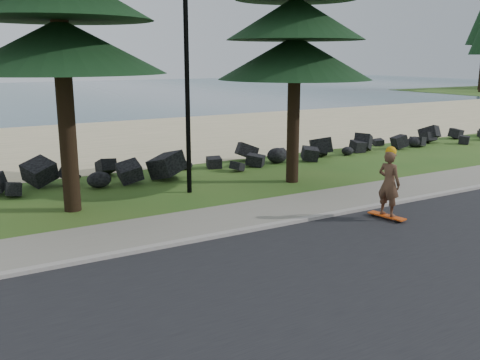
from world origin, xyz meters
The scene contains 8 objects.
ground centered at (0.00, 0.00, 0.00)m, with size 160.00×160.00×0.00m, color #2A541A.
road centered at (0.00, -4.50, 0.01)m, with size 160.00×7.00×0.02m, color black.
kerb centered at (0.00, -0.90, 0.05)m, with size 160.00×0.20×0.10m, color #A39B93.
sidewalk centered at (0.00, 0.20, 0.04)m, with size 160.00×2.00×0.08m, color gray.
beach_sand centered at (0.00, 14.50, 0.01)m, with size 160.00×15.00×0.01m, color tan.
seawall_boulders centered at (0.00, 5.60, 0.00)m, with size 60.00×2.40×1.10m, color black, non-canonical shape.
lamp_post centered at (0.00, 3.20, 4.13)m, with size 0.25×0.14×8.14m.
skateboarder centered at (3.11, -1.81, 0.93)m, with size 0.50×1.02×1.84m.
Camera 1 is at (-6.52, -11.06, 4.00)m, focal length 40.00 mm.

